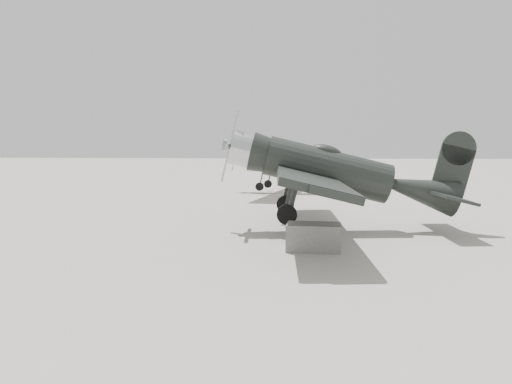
# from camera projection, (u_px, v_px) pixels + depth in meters

# --- Properties ---
(ground) EXTENTS (160.00, 160.00, 0.00)m
(ground) POSITION_uv_depth(u_px,v_px,m) (229.00, 233.00, 18.52)
(ground) COLOR #9F988D
(ground) RESTS_ON ground
(lowwing_monoplane) EXTENTS (9.22, 12.81, 4.15)m
(lowwing_monoplane) POSITION_uv_depth(u_px,v_px,m) (339.00, 173.00, 18.76)
(lowwing_monoplane) COLOR black
(lowwing_monoplane) RESTS_ON ground
(highwing_monoplane) EXTENTS (7.63, 10.68, 3.01)m
(highwing_monoplane) POSITION_uv_depth(u_px,v_px,m) (284.00, 164.00, 32.58)
(highwing_monoplane) COLOR gray
(highwing_monoplane) RESTS_ON ground
(equipment_block) EXTENTS (1.74, 1.16, 0.84)m
(equipment_block) POSITION_uv_depth(u_px,v_px,m) (314.00, 237.00, 15.54)
(equipment_block) COLOR #615E5A
(equipment_block) RESTS_ON ground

